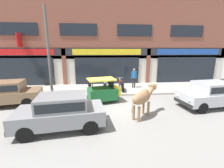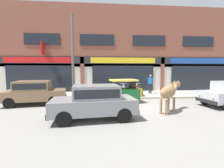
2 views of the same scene
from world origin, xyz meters
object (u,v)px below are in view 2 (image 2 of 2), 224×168
object	(u,v)px
car_0	(95,100)
auto_rickshaw	(125,93)
car_2	(34,91)
pedestrian	(150,82)
utility_pole	(73,57)
motorcycle_0	(108,90)
cow	(169,92)
motorcycle_1	(124,90)
motorcycle_2	(139,90)

from	to	relation	value
car_0	auto_rickshaw	distance (m)	3.61
car_2	pedestrian	bearing A→B (deg)	19.46
car_2	utility_pole	world-z (taller)	utility_pole
motorcycle_0	car_2	bearing A→B (deg)	-154.41
cow	pedestrian	bearing A→B (deg)	80.59
motorcycle_1	pedestrian	xyz separation A→B (m)	(2.42, 0.78, 0.60)
motorcycle_2	car_0	bearing A→B (deg)	-122.22
car_2	motorcycle_0	size ratio (longest dim) A/B	2.08
motorcycle_0	motorcycle_2	size ratio (longest dim) A/B	1.00
utility_pole	cow	bearing A→B (deg)	-35.33
motorcycle_0	pedestrian	size ratio (longest dim) A/B	1.13
cow	motorcycle_1	bearing A→B (deg)	109.10
pedestrian	utility_pole	bearing A→B (deg)	-166.27
cow	motorcycle_0	bearing A→B (deg)	121.04
cow	pedestrian	size ratio (longest dim) A/B	1.08
car_2	motorcycle_0	world-z (taller)	car_2
car_2	motorcycle_0	xyz separation A→B (m)	(4.66, 2.23, -0.28)
cow	car_0	xyz separation A→B (m)	(-3.64, -0.73, -0.19)
car_2	motorcycle_2	size ratio (longest dim) A/B	2.08
motorcycle_1	utility_pole	bearing A→B (deg)	-169.01
auto_rickshaw	pedestrian	distance (m)	3.95
car_0	motorcycle_1	xyz separation A→B (m)	(2.09, 5.21, -0.28)
pedestrian	auto_rickshaw	bearing A→B (deg)	-132.46
cow	motorcycle_1	distance (m)	4.76
car_0	motorcycle_0	distance (m)	5.38
cow	motorcycle_2	size ratio (longest dim) A/B	0.96
auto_rickshaw	motorcycle_2	bearing A→B (deg)	56.28
motorcycle_0	motorcycle_2	xyz separation A→B (m)	(2.46, 0.03, 0.00)
auto_rickshaw	pedestrian	size ratio (longest dim) A/B	1.33
car_2	cow	bearing A→B (deg)	-17.47
cow	motorcycle_2	xyz separation A→B (m)	(-0.29, 4.59, -0.47)
motorcycle_0	motorcycle_2	world-z (taller)	same
car_2	pedestrian	xyz separation A→B (m)	(8.27, 2.92, 0.32)
motorcycle_1	cow	bearing A→B (deg)	-70.90
motorcycle_0	motorcycle_1	world-z (taller)	same
auto_rickshaw	motorcycle_2	size ratio (longest dim) A/B	1.18
cow	car_0	size ratio (longest dim) A/B	0.46
auto_rickshaw	utility_pole	xyz separation A→B (m)	(-3.51, 1.39, 2.38)
motorcycle_1	utility_pole	xyz separation A→B (m)	(-3.74, -0.73, 2.51)
motorcycle_1	pedestrian	size ratio (longest dim) A/B	1.13
motorcycle_0	motorcycle_2	distance (m)	2.46
car_0	motorcycle_0	xyz separation A→B (m)	(0.90, 5.29, -0.28)
cow	motorcycle_0	xyz separation A→B (m)	(-2.74, 4.56, -0.47)
motorcycle_0	motorcycle_1	distance (m)	1.20
motorcycle_2	utility_pole	xyz separation A→B (m)	(-5.00, -0.84, 2.51)
pedestrian	motorcycle_1	bearing A→B (deg)	-162.17
cow	utility_pole	distance (m)	6.80
auto_rickshaw	motorcycle_0	bearing A→B (deg)	113.67
car_2	auto_rickshaw	xyz separation A→B (m)	(5.62, 0.03, -0.15)
car_2	pedestrian	size ratio (longest dim) A/B	2.36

